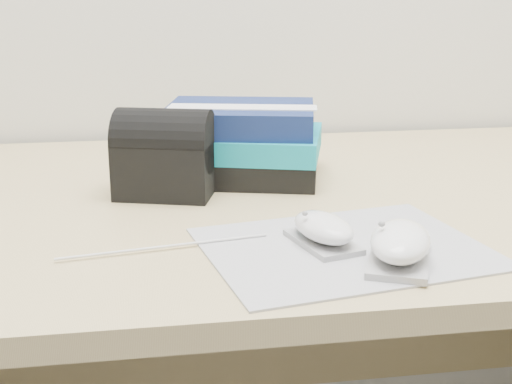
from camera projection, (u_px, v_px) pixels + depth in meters
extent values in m
cube|color=tan|center=(299.00, 201.00, 1.05)|extent=(1.60, 0.80, 0.03)
cube|color=tan|center=(258.00, 313.00, 1.51)|extent=(1.52, 0.03, 0.35)
cube|color=gray|center=(344.00, 248.00, 0.82)|extent=(0.35, 0.30, 0.00)
cube|color=#959597|center=(323.00, 242.00, 0.83)|extent=(0.08, 0.11, 0.01)
ellipsoid|color=white|center=(323.00, 227.00, 0.82)|extent=(0.08, 0.11, 0.03)
ellipsoid|color=gray|center=(305.00, 214.00, 0.81)|extent=(0.01, 0.01, 0.01)
cube|color=#9E9DA0|center=(399.00, 259.00, 0.77)|extent=(0.10, 0.13, 0.01)
ellipsoid|color=white|center=(400.00, 241.00, 0.77)|extent=(0.10, 0.13, 0.03)
ellipsoid|color=gray|center=(382.00, 224.00, 0.76)|extent=(0.01, 0.01, 0.01)
cylinder|color=silver|center=(165.00, 247.00, 0.82)|extent=(0.24, 0.04, 0.00)
cube|color=black|center=(243.00, 165.00, 1.12)|extent=(0.27, 0.24, 0.04)
cube|color=#0F94A8|center=(246.00, 143.00, 1.11)|extent=(0.27, 0.24, 0.04)
cube|color=navy|center=(240.00, 118.00, 1.10)|extent=(0.26, 0.22, 0.04)
cube|color=white|center=(242.00, 107.00, 1.07)|extent=(0.23, 0.10, 0.00)
cube|color=black|center=(165.00, 169.00, 1.02)|extent=(0.15, 0.13, 0.08)
cylinder|color=black|center=(164.00, 141.00, 1.01)|extent=(0.15, 0.13, 0.09)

